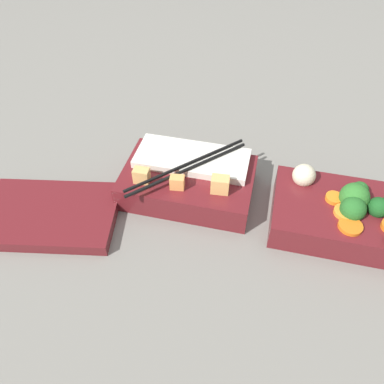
{
  "coord_description": "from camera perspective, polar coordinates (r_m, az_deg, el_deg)",
  "views": [
    {
      "loc": [
        0.0,
        0.41,
        0.44
      ],
      "look_at": [
        0.09,
        0.03,
        0.04
      ],
      "focal_mm": 35.0,
      "sensor_mm": 36.0,
      "label": 1
    }
  ],
  "objects": [
    {
      "name": "ground_plane",
      "position": [
        0.61,
        9.18,
        -2.16
      ],
      "size": [
        3.0,
        3.0,
        0.0
      ],
      "primitive_type": "plane",
      "color": "slate"
    },
    {
      "name": "bento_tray_rice",
      "position": [
        0.6,
        -0.51,
        1.94
      ],
      "size": [
        0.21,
        0.17,
        0.07
      ],
      "color": "maroon",
      "rests_on": "ground_plane"
    },
    {
      "name": "bento_lid",
      "position": [
        0.61,
        -20.81,
        -3.22
      ],
      "size": [
        0.22,
        0.17,
        0.02
      ],
      "primitive_type": "cube",
      "rotation": [
        0.0,
        0.0,
        0.19
      ],
      "color": "maroon",
      "rests_on": "ground_plane"
    },
    {
      "name": "bento_tray_vegetable",
      "position": [
        0.6,
        22.38,
        -3.09
      ],
      "size": [
        0.21,
        0.14,
        0.08
      ],
      "color": "maroon",
      "rests_on": "ground_plane"
    }
  ]
}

